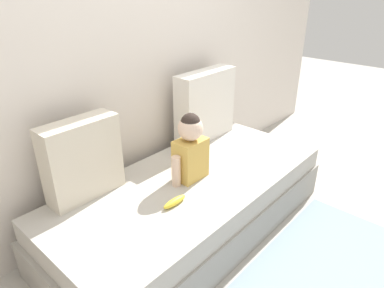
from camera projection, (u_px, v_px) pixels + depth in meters
name	position (u px, v px, depth m)	size (l,w,h in m)	color
ground_plane	(192.00, 227.00, 2.42)	(12.00, 12.00, 0.00)	#B2ADA3
back_wall	(125.00, 36.00, 2.23)	(5.21, 0.10, 2.49)	silver
couch	(191.00, 204.00, 2.33)	(2.01, 0.90, 0.40)	#9C978F
throw_pillow_left	(82.00, 159.00, 1.98)	(0.45, 0.16, 0.48)	beige
throw_pillow_right	(205.00, 106.00, 2.71)	(0.55, 0.16, 0.55)	silver
toddler	(190.00, 147.00, 2.17)	(0.32, 0.16, 0.45)	gold
banana	(175.00, 202.00, 1.98)	(0.17, 0.04, 0.04)	yellow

